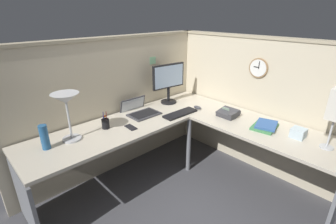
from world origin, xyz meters
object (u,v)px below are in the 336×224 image
Objects in this scene: computer_mouse at (198,107)px; keyboard at (180,113)px; tissue_box at (298,133)px; pen_cup at (106,123)px; book_stack at (265,126)px; cell_phone at (131,127)px; monitor at (169,81)px; thermos_flask at (44,137)px; office_phone at (228,114)px; desk_lamp_dome at (66,102)px; wall_clock at (259,68)px; laptop at (139,111)px.

keyboard is at bearing 175.18° from computer_mouse.
tissue_box is at bearing -69.10° from keyboard.
pen_cup reaches higher than book_stack.
cell_phone is at bearing 129.17° from tissue_box.
cell_phone is 1.60m from tissue_box.
monitor reaches higher than book_stack.
book_stack is (1.75, -1.10, -0.09)m from thermos_flask.
monitor is 0.85m from office_phone.
pen_cup is 1.50× the size of tissue_box.
computer_mouse is at bearing -11.92° from desk_lamp_dome.
thermos_flask is at bearing 159.41° from wall_clock.
laptop is at bearing 115.07° from tissue_box.
tissue_box is (0.02, -0.31, 0.02)m from book_stack.
laptop is at bearing 6.15° from desk_lamp_dome.
cell_phone is 0.65× the size of wall_clock.
laptop is 0.41m from cell_phone.
wall_clock reaches higher than laptop.
computer_mouse is (0.28, -0.02, 0.01)m from keyboard.
monitor is 1.06m from wall_clock.
keyboard is 1.41m from thermos_flask.
desk_lamp_dome is 3.09× the size of cell_phone.
monitor is at bearing 104.29° from computer_mouse.
office_phone is at bearing -80.34° from computer_mouse.
office_phone is (0.96, -0.52, 0.03)m from cell_phone.
desk_lamp_dome is 2.03m from wall_clock.
thermos_flask reaches higher than cell_phone.
keyboard is 0.91m from book_stack.
keyboard is at bearing -114.80° from monitor.
tissue_box is (1.01, -1.24, 0.04)m from cell_phone.
computer_mouse is at bearing -15.17° from pen_cup.
office_phone is (0.34, -0.42, 0.03)m from keyboard.
desk_lamp_dome reaches higher than cell_phone.
thermos_flask reaches higher than computer_mouse.
thermos_flask is 1.85m from office_phone.
office_phone is (1.15, -0.68, -0.02)m from pen_cup.
computer_mouse is 0.47× the size of wall_clock.
book_stack is (0.03, -0.42, -0.02)m from office_phone.
office_phone reaches higher than keyboard.
laptop is 2.67× the size of cell_phone.
tissue_box is at bearing -116.30° from wall_clock.
keyboard is 0.97× the size of desk_lamp_dome.
keyboard is 1.95× the size of wall_clock.
wall_clock is (1.51, -0.78, 0.46)m from pen_cup.
monitor reaches higher than computer_mouse.
monitor is at bearing 4.31° from desk_lamp_dome.
wall_clock is (0.53, -0.89, 0.22)m from monitor.
computer_mouse is at bearing -75.71° from monitor.
keyboard is at bearing -50.06° from laptop.
wall_clock is at bearing -59.22° from monitor.
computer_mouse is at bearing 99.66° from office_phone.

